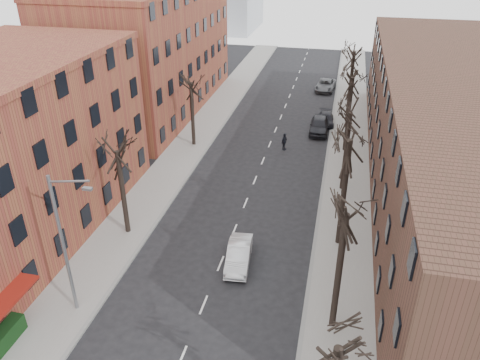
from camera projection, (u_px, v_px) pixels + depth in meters
The scene contains 18 objects.
sidewalk_left at pixel (193, 140), 49.24m from camera, with size 4.00×90.00×0.15m, color gray.
sidewalk_right at pixel (348, 155), 46.15m from camera, with size 4.00×90.00×0.15m, color gray.
building_left_far at pixel (149, 50), 55.17m from camera, with size 12.00×28.00×14.00m, color brown.
building_right at pixel (454, 135), 37.96m from camera, with size 12.00×50.00×10.00m, color #472B21.
awning_left at pixel (1, 356), 24.73m from camera, with size 1.20×7.00×0.15m, color maroon.
tree_right_b at pixel (332, 326), 26.58m from camera, with size 5.20×5.20×10.80m, color black, non-canonical shape.
tree_right_c at pixel (338, 244), 33.42m from camera, with size 5.20×5.20×11.60m, color black, non-canonical shape.
tree_right_d at pixel (341, 189), 40.27m from camera, with size 5.20×5.20×10.00m, color black, non-canonical shape.
tree_right_e at pixel (344, 151), 47.12m from camera, with size 5.20×5.20×10.80m, color black, non-canonical shape.
tree_right_f at pixel (346, 122), 53.97m from camera, with size 5.20×5.20×11.60m, color black, non-canonical shape.
tree_left_a at pixel (128, 232), 34.65m from camera, with size 5.20×5.20×9.50m, color black, non-canonical shape.
tree_left_b at pixel (194, 145), 48.34m from camera, with size 5.20×5.20×9.50m, color black, non-canonical shape.
streetlight at pixel (65, 241), 25.29m from camera, with size 2.45×0.22×9.03m.
silver_sedan at pixel (239, 255), 31.16m from camera, with size 1.50×4.31×1.42m, color silver.
parked_car_near at pixel (319, 125), 50.98m from camera, with size 1.99×4.96×1.69m, color black.
parked_car_mid at pixel (326, 119), 53.19m from camera, with size 1.71×4.20×1.22m, color black.
parked_car_far at pixel (326, 85), 64.12m from camera, with size 2.37×5.13×1.43m, color #515458.
pedestrian_crossing at pixel (284, 142), 46.97m from camera, with size 1.04×0.43×1.78m, color black.
Camera 1 is at (6.76, -8.01, 20.03)m, focal length 35.00 mm.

